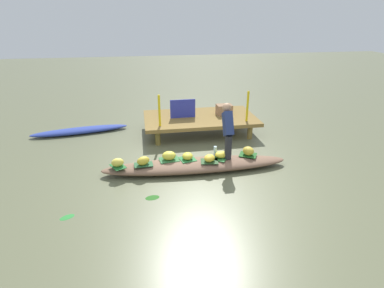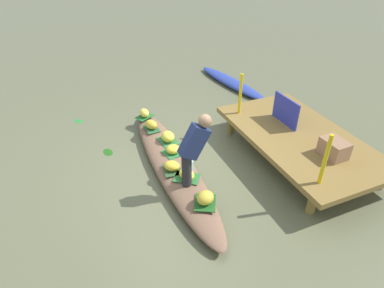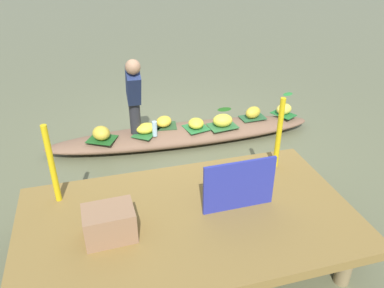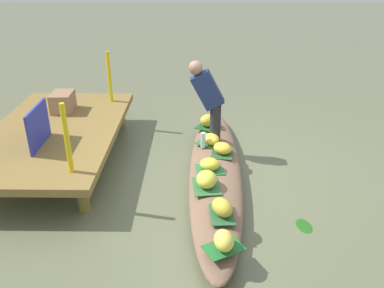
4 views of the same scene
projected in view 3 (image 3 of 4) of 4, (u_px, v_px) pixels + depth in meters
The scene contains 25 objects.
canal_water at pixel (184, 141), 5.91m from camera, with size 40.00×40.00×0.00m, color #616446.
dock_platform at pixel (189, 221), 3.63m from camera, with size 3.20×1.80×0.48m.
vendor_boat at pixel (184, 134), 5.85m from camera, with size 4.14×0.69×0.24m, color brown.
leaf_mat_0 at pixel (253, 117), 6.07m from camera, with size 0.40×0.25×0.01m, color #2A5C33.
banana_bunch_0 at pixel (253, 112), 6.03m from camera, with size 0.28×0.19×0.18m, color gold.
leaf_mat_1 at pixel (196, 128), 5.76m from camera, with size 0.33×0.33×0.01m, color #2B763A.
banana_bunch_1 at pixel (196, 123), 5.72m from camera, with size 0.24×0.26×0.15m, color yellow.
leaf_mat_2 at pixel (102, 139), 5.44m from camera, with size 0.38×0.31×0.01m, color #1E5820.
banana_bunch_2 at pixel (101, 133), 5.39m from camera, with size 0.27×0.24×0.20m, color gold.
leaf_mat_3 at pixel (222, 126), 5.81m from camera, with size 0.43×0.32×0.01m, color #316D38.
banana_bunch_3 at pixel (223, 120), 5.76m from camera, with size 0.30×0.24×0.19m, color yellow.
leaf_mat_4 at pixel (146, 133), 5.61m from camera, with size 0.41×0.29×0.01m, color #2C6F33.
banana_bunch_4 at pixel (146, 128), 5.58m from camera, with size 0.29×0.22×0.15m, color yellow.
leaf_mat_5 at pixel (283, 114), 6.19m from camera, with size 0.37×0.25×0.01m, color #216A2D.
banana_bunch_5 at pixel (284, 109), 6.14m from camera, with size 0.26×0.19×0.18m, color #EDD84F.
leaf_mat_6 at pixel (164, 126), 5.81m from camera, with size 0.38×0.29×0.01m, color #2C502A.
banana_bunch_6 at pixel (164, 121), 5.77m from camera, with size 0.27×0.22×0.16m, color yellow.
vendor_person at pixel (134, 92), 5.20m from camera, with size 0.20×0.52×1.20m.
water_bottle at pixel (155, 129), 5.48m from camera, with size 0.07×0.07×0.23m, color silver.
market_banner at pixel (239, 185), 3.59m from camera, with size 0.72×0.03×0.53m, color #2A329D.
railing_post_west at pixel (279, 133), 4.18m from camera, with size 0.06×0.06×0.84m, color yellow.
railing_post_east at pixel (52, 165), 3.62m from camera, with size 0.06×0.06×0.84m, color yellow.
produce_crate at pixel (109, 223), 3.29m from camera, with size 0.44×0.32×0.30m, color #966E4E.
drifting_plant_0 at pixel (288, 94), 7.61m from camera, with size 0.25×0.15×0.01m, color #2A8534.
drifting_plant_1 at pixel (224, 109), 6.96m from camera, with size 0.27×0.17×0.01m, color #205917.
Camera 3 is at (1.26, 5.02, 2.85)m, focal length 35.34 mm.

